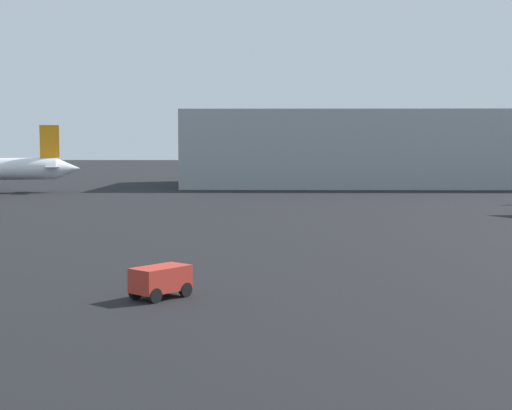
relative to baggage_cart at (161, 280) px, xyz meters
name	(u,v)px	position (x,y,z in m)	size (l,w,h in m)	color
baggage_cart	(161,280)	(0.00, 0.00, 0.00)	(2.54, 2.67, 1.30)	red
terminal_building	(404,149)	(25.48, 88.80, 4.80)	(66.46, 27.22, 11.12)	#999EA3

